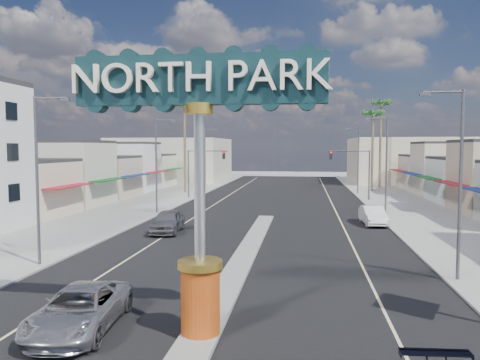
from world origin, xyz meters
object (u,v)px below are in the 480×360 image
(palm_right_far, at_px, (381,108))
(traffic_signal_right, at_px, (354,165))
(streetlight_l_far, at_px, (206,156))
(streetlight_r_near, at_px, (457,175))
(suv_left, at_px, (80,309))
(car_parked_left, at_px, (168,221))
(traffic_signal_left, at_px, (203,164))
(streetlight_r_mid, at_px, (385,162))
(palm_right_mid, at_px, (373,117))
(streetlight_l_near, at_px, (40,172))
(car_parked_right, at_px, (373,215))
(palm_left_far, at_px, (185,110))
(gateway_sign, at_px, (199,160))
(streetlight_l_mid, at_px, (158,161))
(streetlight_r_far, at_px, (357,157))

(palm_right_far, bearing_deg, traffic_signal_right, -107.90)
(streetlight_l_far, height_order, streetlight_r_near, same)
(suv_left, height_order, car_parked_left, car_parked_left)
(traffic_signal_left, xyz_separation_m, streetlight_r_mid, (19.62, -13.99, 0.79))
(streetlight_l_far, xyz_separation_m, palm_right_mid, (23.43, 4.00, 5.54))
(streetlight_l_near, height_order, car_parked_left, streetlight_l_near)
(streetlight_l_far, bearing_deg, traffic_signal_right, -22.20)
(suv_left, height_order, car_parked_right, car_parked_right)
(palm_right_mid, relative_size, car_parked_right, 2.60)
(car_parked_left, bearing_deg, palm_right_mid, 57.07)
(palm_right_mid, bearing_deg, palm_right_far, 71.57)
(traffic_signal_right, height_order, suv_left, traffic_signal_right)
(palm_left_far, distance_m, car_parked_left, 31.93)
(streetlight_r_mid, bearing_deg, palm_right_mid, 84.36)
(palm_right_mid, height_order, car_parked_right, palm_right_mid)
(gateway_sign, height_order, car_parked_left, gateway_sign)
(streetlight_r_near, bearing_deg, streetlight_l_near, 180.00)
(streetlight_l_mid, xyz_separation_m, car_parked_left, (3.73, -9.43, -4.23))
(streetlight_r_far, bearing_deg, streetlight_r_mid, -90.00)
(streetlight_r_far, relative_size, car_parked_right, 1.93)
(streetlight_l_mid, bearing_deg, palm_right_mid, 47.97)
(streetlight_r_far, xyz_separation_m, palm_right_mid, (2.57, 4.00, 5.54))
(gateway_sign, distance_m, streetlight_l_far, 51.10)
(streetlight_r_far, distance_m, car_parked_left, 36.05)
(streetlight_l_far, bearing_deg, traffic_signal_left, -81.14)
(streetlight_l_mid, relative_size, streetlight_r_far, 1.00)
(car_parked_right, bearing_deg, palm_right_far, 76.97)
(gateway_sign, bearing_deg, streetlight_r_mid, 69.58)
(streetlight_r_mid, relative_size, car_parked_left, 1.82)
(streetlight_r_far, bearing_deg, gateway_sign, -101.78)
(streetlight_r_near, height_order, streetlight_r_mid, same)
(gateway_sign, xyz_separation_m, traffic_signal_right, (9.18, 42.02, -1.65))
(streetlight_r_far, bearing_deg, traffic_signal_right, -98.86)
(streetlight_l_mid, bearing_deg, streetlight_r_near, -43.79)
(traffic_signal_right, relative_size, palm_right_mid, 0.50)
(streetlight_l_near, xyz_separation_m, suv_left, (6.14, -7.97, -4.32))
(streetlight_r_mid, bearing_deg, traffic_signal_left, 144.50)
(streetlight_l_far, height_order, palm_right_far, palm_right_far)
(streetlight_r_far, xyz_separation_m, suv_left, (-14.72, -49.97, -4.32))
(streetlight_l_mid, relative_size, palm_right_far, 0.64)
(streetlight_r_mid, bearing_deg, car_parked_left, -151.16)
(traffic_signal_left, xyz_separation_m, car_parked_right, (18.18, -17.69, -3.51))
(gateway_sign, height_order, streetlight_l_far, gateway_sign)
(suv_left, bearing_deg, streetlight_l_mid, 97.45)
(gateway_sign, relative_size, streetlight_l_near, 1.02)
(traffic_signal_right, distance_m, streetlight_r_far, 8.14)
(streetlight_r_far, bearing_deg, palm_left_far, -175.12)
(streetlight_l_mid, distance_m, car_parked_right, 20.24)
(gateway_sign, bearing_deg, traffic_signal_right, 77.67)
(streetlight_r_near, relative_size, palm_right_mid, 0.74)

